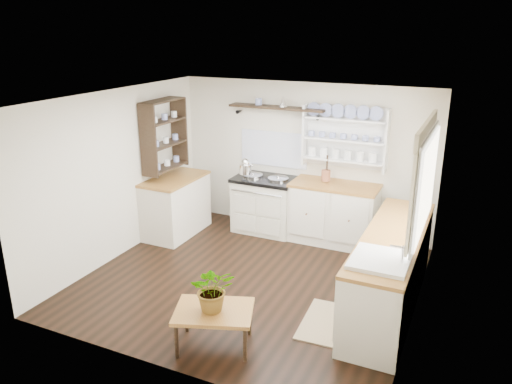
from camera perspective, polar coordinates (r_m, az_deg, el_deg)
floor at (r=6.46m, az=-0.59°, el=-9.99°), size 4.00×3.80×0.01m
wall_back at (r=7.69m, az=5.46°, el=3.86°), size 4.00×0.02×2.30m
wall_right at (r=5.50m, az=18.58°, el=-3.09°), size 0.02×3.80×2.30m
wall_left at (r=7.05m, az=-15.48°, el=1.91°), size 0.02×3.80×2.30m
ceiling at (r=5.73m, az=-0.67°, el=10.65°), size 4.00×3.80×0.01m
window at (r=5.52m, az=18.69°, el=1.53°), size 0.08×1.55×1.22m
aga_cooker at (r=7.78m, az=1.06°, el=-1.36°), size 0.97×0.67×0.89m
back_cabinets at (r=7.45m, az=8.87°, el=-2.33°), size 1.27×0.63×0.90m
right_cabinets at (r=5.90m, az=15.11°, el=-8.60°), size 0.62×2.43×0.90m
belfast_sink at (r=5.08m, az=13.89°, el=-8.77°), size 0.55×0.60×0.45m
left_cabinets at (r=7.77m, az=-9.13°, el=-1.47°), size 0.62×1.13×0.90m
plate_rack at (r=7.38m, az=10.24°, el=6.26°), size 1.20×0.22×0.90m
high_shelf at (r=7.56m, az=2.42°, el=9.55°), size 1.50×0.29×0.16m
left_shelving at (r=7.55m, az=-10.44°, el=6.49°), size 0.28×0.80×1.05m
kettle at (r=7.60m, az=-1.21°, el=2.96°), size 0.19×0.19×0.23m
utensil_crock at (r=7.40m, az=7.98°, el=1.90°), size 0.13×0.13×0.16m
center_table at (r=5.10m, az=-4.84°, el=-13.70°), size 0.91×0.77×0.42m
potted_plant at (r=4.96m, az=-4.93°, el=-10.94°), size 0.56×0.54×0.47m
floor_rug at (r=5.67m, az=8.28°, el=-14.57°), size 0.59×0.88×0.02m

